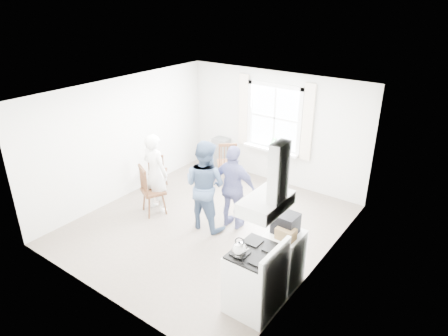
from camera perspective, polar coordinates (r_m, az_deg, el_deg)
room_shell at (r=7.30m, az=-2.42°, el=0.68°), size 4.62×5.12×2.64m
window_assembly at (r=9.16m, az=7.15°, el=6.55°), size 1.88×0.24×1.70m
range_hood at (r=4.98m, az=6.62°, el=-3.59°), size 0.45×0.76×0.94m
shelf_unit at (r=10.14m, az=-0.39°, el=2.11°), size 0.40×0.30×0.80m
gas_stove at (r=5.84m, az=4.52°, el=-15.56°), size 0.68×0.76×1.12m
kettle at (r=5.41m, az=2.22°, el=-11.57°), size 0.21×0.21×0.29m
low_cabinet at (r=6.32m, az=8.50°, el=-12.63°), size 0.50×0.55×0.90m
stereo_stack at (r=6.00m, az=8.80°, el=-7.80°), size 0.36×0.32×0.31m
cardboard_box at (r=5.90m, az=8.83°, el=-9.26°), size 0.28×0.21×0.17m
windsor_chair_a at (r=9.21m, az=0.48°, el=1.36°), size 0.61×0.61×1.04m
windsor_chair_b at (r=8.09m, az=-10.91°, el=-2.42°), size 0.59×0.59×1.06m
windsor_chair_c at (r=9.08m, az=-9.60°, el=0.03°), size 0.52×0.52×0.90m
person_left at (r=8.14m, az=-9.78°, el=-0.72°), size 0.63×0.63×1.66m
person_mid at (r=7.43m, az=-2.73°, el=-2.48°), size 0.88×0.88×1.76m
person_right at (r=7.45m, az=1.40°, el=-2.84°), size 1.03×1.03×1.65m
potted_plant at (r=9.21m, az=7.05°, el=3.58°), size 0.20×0.20×0.29m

